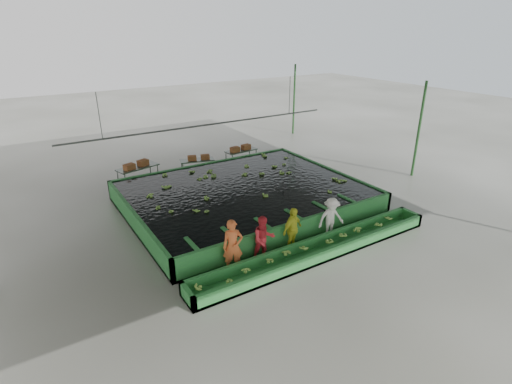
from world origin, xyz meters
TOP-DOWN VIEW (x-y plane):
  - ground at (0.00, 0.00)m, footprint 80.00×80.00m
  - shed_roof at (0.00, 0.00)m, footprint 20.00×22.00m
  - shed_posts at (0.00, 0.00)m, footprint 20.00×22.00m
  - flotation_tank at (0.00, 1.50)m, footprint 10.00×8.00m
  - tank_water at (0.00, 1.50)m, footprint 9.70×7.70m
  - sorting_trough at (0.00, -3.60)m, footprint 10.00×1.00m
  - cableway_rail at (0.00, 5.00)m, footprint 0.08×0.08m
  - rail_hanger_left at (-5.00, 5.00)m, footprint 0.04×0.04m
  - rail_hanger_right at (5.00, 5.00)m, footprint 0.04×0.04m
  - worker_a at (-2.96, -2.80)m, footprint 0.78×0.64m
  - worker_b at (-1.77, -2.80)m, footprint 0.92×0.78m
  - worker_c at (-0.55, -2.80)m, footprint 1.06×0.66m
  - worker_d at (1.28, -2.80)m, footprint 1.16×0.81m
  - packing_table_left at (-3.24, 6.61)m, footprint 2.21×1.31m
  - packing_table_mid at (-0.06, 6.40)m, footprint 1.94×1.18m
  - packing_table_right at (2.81, 6.59)m, footprint 1.94×0.93m
  - box_stack_left at (-3.31, 6.51)m, footprint 1.38×0.80m
  - box_stack_mid at (0.01, 6.33)m, footprint 1.20×0.62m
  - box_stack_right at (2.72, 6.50)m, footprint 1.34×0.54m
  - floating_bananas at (0.00, 2.30)m, footprint 9.08×6.19m
  - trough_bananas at (0.00, -3.60)m, footprint 8.78×0.59m

SIDE VIEW (x-z plane):
  - ground at x=0.00m, z-range 0.00..0.00m
  - sorting_trough at x=0.00m, z-range 0.00..0.50m
  - trough_bananas at x=0.00m, z-range 0.34..0.46m
  - packing_table_mid at x=-0.06m, z-range 0.00..0.82m
  - packing_table_right at x=2.81m, z-range 0.00..0.85m
  - flotation_tank at x=0.00m, z-range 0.00..0.90m
  - packing_table_left at x=-3.24m, z-range 0.00..0.94m
  - worker_d at x=1.28m, z-range 0.00..1.63m
  - box_stack_mid at x=0.01m, z-range 0.70..0.95m
  - worker_b at x=-1.77m, z-range 0.00..1.67m
  - worker_c at x=-0.55m, z-range 0.00..1.68m
  - tank_water at x=0.00m, z-range 0.85..0.85m
  - floating_bananas at x=0.00m, z-range 0.79..0.91m
  - box_stack_right at x=2.72m, z-range 0.71..1.00m
  - worker_a at x=-2.96m, z-range 0.00..1.85m
  - box_stack_left at x=-3.31m, z-range 0.80..1.09m
  - shed_posts at x=0.00m, z-range 0.00..5.00m
  - cableway_rail at x=0.00m, z-range -4.00..10.00m
  - rail_hanger_left at x=-5.00m, z-range 3.00..5.00m
  - rail_hanger_right at x=5.00m, z-range 3.00..5.00m
  - shed_roof at x=0.00m, z-range 4.98..5.02m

